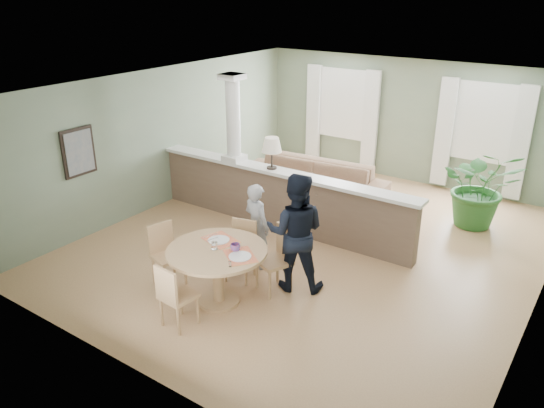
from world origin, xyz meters
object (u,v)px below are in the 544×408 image
Objects in this scene: sofa at (308,185)px; child_person at (257,226)px; chair_far_boy at (242,247)px; chair_side at (165,251)px; chair_far_man at (278,256)px; chair_near at (174,294)px; man_person at (296,232)px; houseplant at (481,187)px; dining_table at (218,261)px.

child_person is at bearing -81.21° from sofa.
chair_side is (-0.83, -0.77, 0.01)m from chair_far_boy.
chair_far_man is at bearing 163.95° from child_person.
chair_near is 0.51× the size of man_person.
houseplant is at bearing -18.95° from chair_side.
chair_far_man is 1.05× the size of chair_side.
dining_table is at bearing -91.53° from chair_near.
dining_table is at bearing 113.41° from child_person.
chair_far_boy is at bearing -155.74° from chair_far_man.
houseplant reaches higher than sofa.
chair_side is at bearing 69.18° from child_person.
child_person reaches higher than dining_table.
chair_side is 0.52× the size of man_person.
chair_far_man is 0.43m from man_person.
dining_table is at bearing -73.42° from chair_side.
child_person is (-0.66, 0.39, 0.15)m from chair_far_man.
chair_far_man is (0.48, 0.77, -0.13)m from dining_table.
houseplant is 0.86× the size of man_person.
sofa is 2.20× the size of dining_table.
chair_far_man is at bearing -13.28° from chair_far_boy.
man_person reaches higher than chair_far_man.
chair_near is 1.19m from chair_side.
houseplant reaches higher than chair_far_boy.
dining_table is 1.48× the size of chair_side.
man_person is (0.73, 1.73, 0.38)m from chair_near.
houseplant is 4.07m from man_person.
dining_table reaches higher than chair_near.
child_person is (-2.44, -3.53, -0.07)m from houseplant.
man_person reaches higher than chair_far_boy.
houseplant reaches higher than child_person.
sofa is 3.22m from chair_far_man.
sofa is at bearing 12.57° from chair_side.
chair_far_man reaches higher than dining_table.
houseplant is 5.20m from dining_table.
houseplant is 1.10× the size of dining_table.
child_person reaches higher than sofa.
chair_far_man is at bearing -114.42° from houseplant.
sofa is at bearing -87.33° from man_person.
chair_near is at bearing -100.88° from chair_far_boy.
chair_far_man reaches higher than chair_near.
chair_far_boy is at bearing -11.10° from man_person.
chair_far_man is at bearing 58.22° from dining_table.
man_person reaches higher than chair_near.
chair_far_man reaches higher than chair_side.
chair_side is at bearing -97.72° from sofa.
dining_table is at bearing 31.35° from man_person.
dining_table is 1.02m from chair_side.
chair_near is at bearing -114.03° from chair_side.
child_person is (-0.01, 0.40, 0.19)m from chair_far_boy.
man_person is (0.17, 0.19, 0.35)m from chair_far_man.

